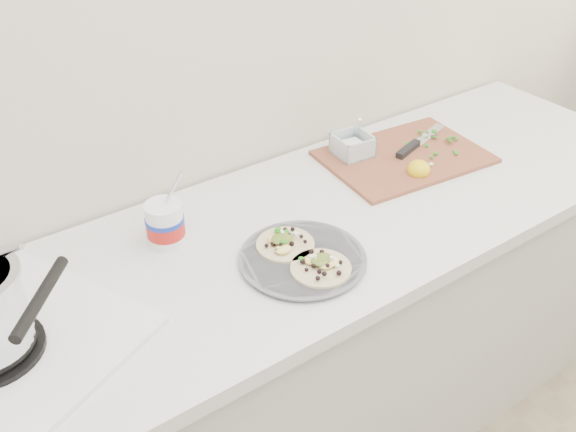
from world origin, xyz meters
TOP-DOWN VIEW (x-y plane):
  - counter at (0.00, 1.43)m, footprint 2.44×0.66m
  - taco_plate at (0.00, 1.30)m, footprint 0.30×0.30m
  - tub at (-0.21, 1.55)m, footprint 0.09×0.09m
  - cutboard at (0.53, 1.53)m, footprint 0.49×0.36m

SIDE VIEW (x-z plane):
  - counter at x=0.00m, z-range 0.00..0.90m
  - taco_plate at x=0.00m, z-range 0.90..0.94m
  - cutboard at x=0.53m, z-range 0.88..0.95m
  - tub at x=-0.21m, z-range 0.86..1.07m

